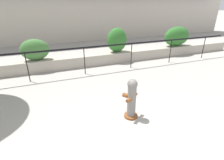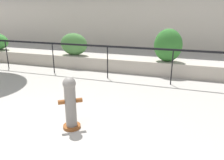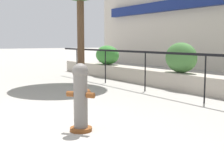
% 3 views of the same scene
% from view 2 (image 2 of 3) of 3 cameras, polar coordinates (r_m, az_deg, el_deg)
% --- Properties ---
extents(planter_wall_low, '(18.00, 0.70, 0.50)m').
position_cam_2_polar(planter_wall_low, '(8.59, 1.28, 4.17)').
color(planter_wall_low, '#ADA393').
rests_on(planter_wall_low, ground).
extents(fence_railing_segment, '(15.00, 0.05, 1.15)m').
position_cam_2_polar(fence_railing_segment, '(7.41, -1.20, 8.01)').
color(fence_railing_segment, black).
rests_on(fence_railing_segment, ground).
extents(hedge_bush_1, '(1.17, 0.57, 0.89)m').
position_cam_2_polar(hedge_bush_1, '(9.16, -9.94, 9.21)').
color(hedge_bush_1, '#427538').
rests_on(hedge_bush_1, planter_wall_low).
extents(hedge_bush_2, '(0.99, 0.65, 1.17)m').
position_cam_2_polar(hedge_bush_2, '(8.09, 14.43, 8.77)').
color(hedge_bush_2, '#2D6B28').
rests_on(hedge_bush_2, planter_wall_low).
extents(fire_hydrant, '(0.49, 0.49, 1.08)m').
position_cam_2_polar(fire_hydrant, '(4.39, -10.82, -5.84)').
color(fire_hydrant, brown).
rests_on(fire_hydrant, ground).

